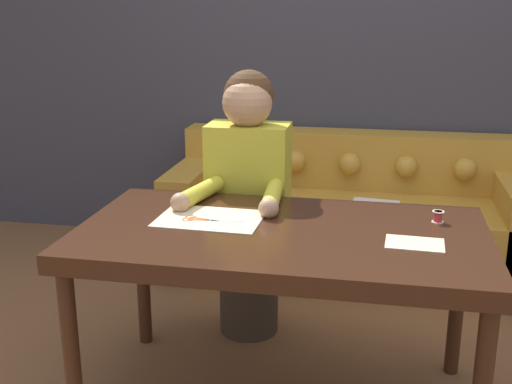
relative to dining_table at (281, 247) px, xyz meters
name	(u,v)px	position (x,y,z in m)	size (l,w,h in m)	color
wall_back	(345,42)	(0.10, 1.82, 0.65)	(8.00, 0.06, 2.60)	#383842
dining_table	(281,247)	(0.00, 0.00, 0.00)	(1.50, 0.82, 0.73)	#381E11
couch	(346,221)	(0.17, 1.41, -0.36)	(2.04, 0.80, 0.78)	#B7842D
person	(248,203)	(-0.24, 0.54, -0.01)	(0.44, 0.60, 1.25)	#33281E
pattern_paper_main	(210,219)	(-0.29, 0.06, 0.07)	(0.41, 0.29, 0.00)	beige
pattern_paper_offcut	(415,243)	(0.47, -0.06, 0.07)	(0.21, 0.15, 0.00)	beige
scissors	(202,220)	(-0.31, 0.04, 0.07)	(0.24, 0.08, 0.01)	silver
thread_spool	(438,217)	(0.57, 0.19, 0.09)	(0.04, 0.04, 0.05)	red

